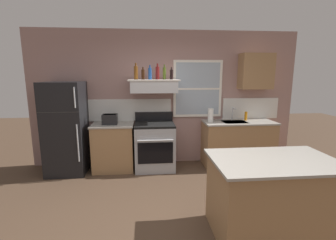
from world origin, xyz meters
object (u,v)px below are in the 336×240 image
bottle_brown_stout (143,74)px  bottle_olive_oil_square (164,73)px  bottle_balsamic_dark (171,74)px  paper_towel_roll (211,115)px  refrigerator (66,128)px  kitchen_island (272,197)px  bottle_amber_wine (136,73)px  bottle_red_label_wine (158,73)px  stove_range (155,146)px  toaster (110,119)px  bottle_blue_liqueur (150,73)px  dish_soap_bottle (246,116)px

bottle_brown_stout → bottle_olive_oil_square: size_ratio=0.83×
bottle_balsamic_dark → paper_towel_roll: size_ratio=0.85×
refrigerator → kitchen_island: 3.61m
bottle_amber_wine → bottle_balsamic_dark: 0.67m
bottle_red_label_wine → kitchen_island: bottle_red_label_wine is taller
stove_range → paper_towel_roll: size_ratio=4.04×
bottle_brown_stout → kitchen_island: bearing=-56.5°
bottle_olive_oil_square → toaster: bearing=-175.1°
bottle_brown_stout → refrigerator: bearing=-174.7°
paper_towel_roll → kitchen_island: bearing=-85.9°
bottle_blue_liqueur → bottle_red_label_wine: (0.15, 0.09, 0.01)m
refrigerator → bottle_red_label_wine: bottle_red_label_wine is taller
paper_towel_roll → bottle_amber_wine: bearing=178.6°
paper_towel_roll → dish_soap_bottle: size_ratio=1.50×
bottle_amber_wine → toaster: bearing=-173.0°
refrigerator → bottle_blue_liqueur: size_ratio=6.40×
toaster → paper_towel_roll: bearing=0.8°
bottle_brown_stout → bottle_red_label_wine: bearing=8.6°
dish_soap_bottle → paper_towel_roll: bearing=-172.6°
toaster → bottle_red_label_wine: (0.92, 0.14, 0.86)m
toaster → bottle_olive_oil_square: bearing=4.9°
refrigerator → paper_towel_roll: (2.76, 0.06, 0.19)m
paper_towel_roll → bottle_blue_liqueur: bearing=178.9°
paper_towel_roll → dish_soap_bottle: 0.78m
bottle_amber_wine → bottle_brown_stout: (0.13, 0.04, -0.03)m
refrigerator → kitchen_island: size_ratio=1.22×
bottle_amber_wine → bottle_brown_stout: bottle_amber_wine is taller
bottle_balsamic_dark → bottle_red_label_wine: bearing=164.2°
stove_range → kitchen_island: stove_range is taller
stove_range → dish_soap_bottle: 1.96m
paper_towel_roll → kitchen_island: 2.23m
bottle_red_label_wine → bottle_amber_wine: bearing=-168.9°
bottle_red_label_wine → bottle_olive_oil_square: bearing=-22.0°
bottle_balsamic_dark → bottle_olive_oil_square: bearing=170.6°
bottle_olive_oil_square → paper_towel_roll: 1.22m
stove_range → kitchen_island: bearing=-59.1°
stove_range → bottle_brown_stout: bottle_brown_stout is taller
bottle_red_label_wine → stove_range: bearing=-115.7°
bottle_olive_oil_square → dish_soap_bottle: size_ratio=1.55×
bottle_blue_liqueur → stove_range: bearing=-39.3°
stove_range → bottle_red_label_wine: bearing=64.3°
bottle_balsamic_dark → dish_soap_bottle: (1.55, 0.06, -0.84)m
bottle_brown_stout → bottle_olive_oil_square: bottle_olive_oil_square is taller
bottle_olive_oil_square → bottle_balsamic_dark: 0.14m
refrigerator → toaster: 0.82m
kitchen_island → toaster: bearing=134.8°
paper_towel_roll → refrigerator: bearing=-178.7°
toaster → bottle_balsamic_dark: bearing=3.3°
stove_range → bottle_red_label_wine: 1.42m
bottle_amber_wine → dish_soap_bottle: 2.38m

